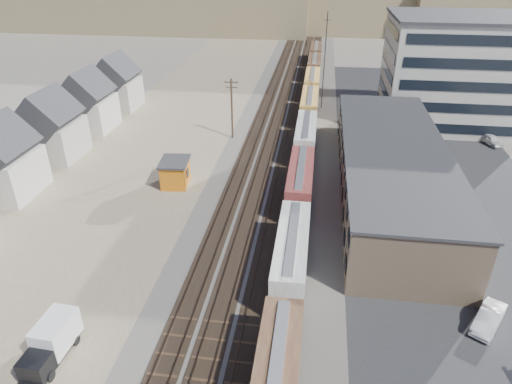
# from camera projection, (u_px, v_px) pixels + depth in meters

# --- Properties ---
(ground) EXTENTS (300.00, 300.00, 0.00)m
(ground) POSITION_uv_depth(u_px,v_px,m) (240.00, 325.00, 39.06)
(ground) COLOR #6B6356
(ground) RESTS_ON ground
(ballast_bed) EXTENTS (18.00, 200.00, 0.06)m
(ballast_bed) POSITION_uv_depth(u_px,v_px,m) (287.00, 124.00, 82.47)
(ballast_bed) COLOR #4C4742
(ballast_bed) RESTS_ON ground
(dirt_yard) EXTENTS (24.00, 180.00, 0.03)m
(dirt_yard) POSITION_uv_depth(u_px,v_px,m) (163.00, 139.00, 76.23)
(dirt_yard) COLOR #756951
(dirt_yard) RESTS_ON ground
(asphalt_lot) EXTENTS (26.00, 120.00, 0.04)m
(asphalt_lot) POSITION_uv_depth(u_px,v_px,m) (429.00, 166.00, 66.76)
(asphalt_lot) COLOR #232326
(asphalt_lot) RESTS_ON ground
(rail_tracks) EXTENTS (11.40, 200.00, 0.24)m
(rail_tracks) POSITION_uv_depth(u_px,v_px,m) (284.00, 123.00, 82.49)
(rail_tracks) COLOR black
(rail_tracks) RESTS_ON ground
(freight_train) EXTENTS (3.00, 119.74, 4.46)m
(freight_train) POSITION_uv_depth(u_px,v_px,m) (308.00, 119.00, 76.65)
(freight_train) COLOR black
(freight_train) RESTS_ON ground
(warehouse) EXTENTS (12.40, 40.40, 7.25)m
(warehouse) POSITION_uv_depth(u_px,v_px,m) (391.00, 171.00, 57.19)
(warehouse) COLOR tan
(warehouse) RESTS_ON ground
(office_tower) EXTENTS (22.60, 18.60, 18.45)m
(office_tower) POSITION_uv_depth(u_px,v_px,m) (452.00, 71.00, 78.92)
(office_tower) COLOR #9E998E
(office_tower) RESTS_ON ground
(utility_pole_north) EXTENTS (2.20, 0.32, 10.00)m
(utility_pole_north) POSITION_uv_depth(u_px,v_px,m) (232.00, 107.00, 74.03)
(utility_pole_north) COLOR #382619
(utility_pole_north) RESTS_ON ground
(radio_mast) EXTENTS (1.20, 0.16, 18.00)m
(radio_mast) POSITION_uv_depth(u_px,v_px,m) (324.00, 61.00, 86.05)
(radio_mast) COLOR black
(radio_mast) RESTS_ON ground
(townhouse_row) EXTENTS (8.15, 68.16, 10.47)m
(townhouse_row) POSITION_uv_depth(u_px,v_px,m) (28.00, 145.00, 62.84)
(townhouse_row) COLOR #B7B2A8
(townhouse_row) RESTS_ON ground
(box_truck) EXTENTS (2.52, 5.90, 3.08)m
(box_truck) POSITION_uv_depth(u_px,v_px,m) (51.00, 342.00, 35.40)
(box_truck) COLOR silver
(box_truck) RESTS_ON ground
(maintenance_shed) EXTENTS (4.14, 5.12, 3.50)m
(maintenance_shed) POSITION_uv_depth(u_px,v_px,m) (175.00, 172.00, 61.04)
(maintenance_shed) COLOR #C16712
(maintenance_shed) RESTS_ON ground
(parked_car_white) EXTENTS (4.04, 5.07, 1.62)m
(parked_car_white) POSITION_uv_depth(u_px,v_px,m) (489.00, 319.00, 38.64)
(parked_car_white) COLOR silver
(parked_car_white) RESTS_ON ground
(parked_car_blue) EXTENTS (5.78, 5.44, 1.51)m
(parked_car_blue) POSITION_uv_depth(u_px,v_px,m) (421.00, 112.00, 85.82)
(parked_car_blue) COLOR #171A53
(parked_car_blue) RESTS_ON ground
(parked_car_far) EXTENTS (3.35, 4.97, 1.57)m
(parked_car_far) POSITION_uv_depth(u_px,v_px,m) (491.00, 140.00, 73.73)
(parked_car_far) COLOR silver
(parked_car_far) RESTS_ON ground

